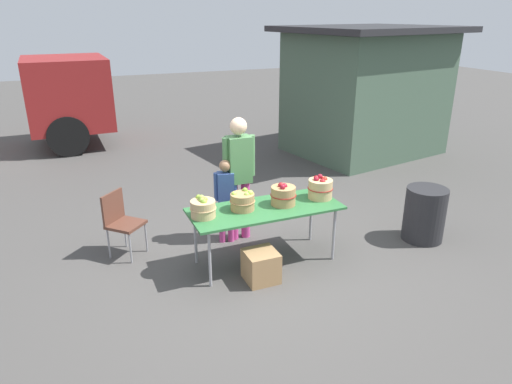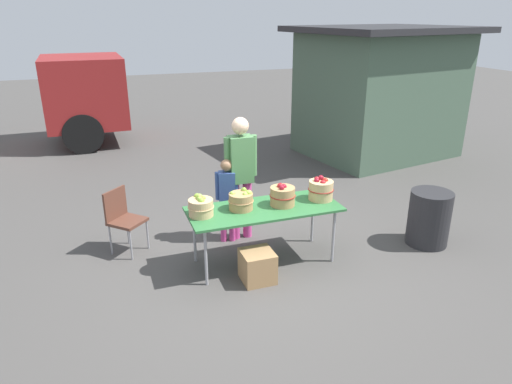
# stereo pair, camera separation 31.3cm
# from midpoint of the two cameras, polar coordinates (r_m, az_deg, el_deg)

# --- Properties ---
(ground_plane) EXTENTS (40.00, 40.00, 0.00)m
(ground_plane) POSITION_cam_midpoint_polar(r_m,az_deg,el_deg) (6.10, -0.38, -8.43)
(ground_plane) COLOR #474442
(market_table) EXTENTS (1.90, 0.76, 0.75)m
(market_table) POSITION_cam_midpoint_polar(r_m,az_deg,el_deg) (5.78, -0.40, -2.35)
(market_table) COLOR #2D6B38
(market_table) RESTS_ON ground
(apple_basket_green_0) EXTENTS (0.31, 0.31, 0.26)m
(apple_basket_green_0) POSITION_cam_midpoint_polar(r_m,az_deg,el_deg) (5.52, -8.14, -1.94)
(apple_basket_green_0) COLOR tan
(apple_basket_green_0) RESTS_ON market_table
(apple_basket_green_1) EXTENTS (0.31, 0.31, 0.25)m
(apple_basket_green_1) POSITION_cam_midpoint_polar(r_m,az_deg,el_deg) (5.67, -3.24, -1.13)
(apple_basket_green_1) COLOR #A87F51
(apple_basket_green_1) RESTS_ON market_table
(apple_basket_red_0) EXTENTS (0.33, 0.33, 0.29)m
(apple_basket_red_0) POSITION_cam_midpoint_polar(r_m,az_deg,el_deg) (5.81, 1.82, -0.40)
(apple_basket_red_0) COLOR #A87F51
(apple_basket_red_0) RESTS_ON market_table
(apple_basket_red_1) EXTENTS (0.33, 0.33, 0.30)m
(apple_basket_red_1) POSITION_cam_midpoint_polar(r_m,az_deg,el_deg) (6.05, 6.43, 0.45)
(apple_basket_red_1) COLOR tan
(apple_basket_red_1) RESTS_ON market_table
(vendor_adult) EXTENTS (0.46, 0.23, 1.74)m
(vendor_adult) POSITION_cam_midpoint_polar(r_m,az_deg,el_deg) (6.31, -3.52, 2.75)
(vendor_adult) COLOR #CC3F8C
(vendor_adult) RESTS_ON ground
(child_customer) EXTENTS (0.31, 0.20, 1.20)m
(child_customer) POSITION_cam_midpoint_polar(r_m,az_deg,el_deg) (6.32, -5.15, -0.34)
(child_customer) COLOR #CC3F8C
(child_customer) RESTS_ON ground
(food_kiosk) EXTENTS (3.96, 3.48, 2.74)m
(food_kiosk) POSITION_cam_midpoint_polar(r_m,az_deg,el_deg) (10.80, 12.48, 12.05)
(food_kiosk) COLOR #47604C
(food_kiosk) RESTS_ON ground
(folding_chair) EXTENTS (0.57, 0.57, 0.86)m
(folding_chair) POSITION_cam_midpoint_polar(r_m,az_deg,el_deg) (6.33, -17.61, -3.17)
(folding_chair) COLOR brown
(folding_chair) RESTS_ON ground
(trash_barrel) EXTENTS (0.56, 0.56, 0.76)m
(trash_barrel) POSITION_cam_midpoint_polar(r_m,az_deg,el_deg) (6.85, 18.75, -2.60)
(trash_barrel) COLOR #262628
(trash_barrel) RESTS_ON ground
(produce_crate) EXTENTS (0.38, 0.38, 0.38)m
(produce_crate) POSITION_cam_midpoint_polar(r_m,az_deg,el_deg) (5.60, -1.01, -9.09)
(produce_crate) COLOR #A87F51
(produce_crate) RESTS_ON ground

